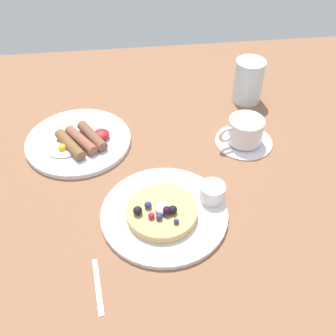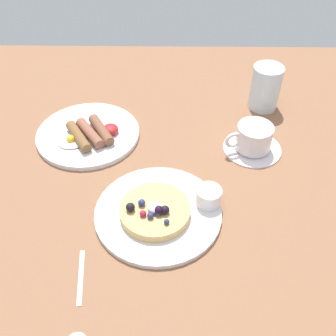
{
  "view_description": "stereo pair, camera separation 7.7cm",
  "coord_description": "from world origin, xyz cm",
  "px_view_note": "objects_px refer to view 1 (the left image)",
  "views": [
    {
      "loc": [
        0.7,
        -55.67,
        59.08
      ],
      "look_at": [
        7.59,
        1.61,
        4.0
      ],
      "focal_mm": 42.96,
      "sensor_mm": 36.0,
      "label": 1
    },
    {
      "loc": [
        8.36,
        -56.08,
        59.08
      ],
      "look_at": [
        7.59,
        1.61,
        4.0
      ],
      "focal_mm": 42.96,
      "sensor_mm": 36.0,
      "label": 2
    }
  ],
  "objects_px": {
    "pancake_plate": "(164,214)",
    "teaspoon": "(102,322)",
    "coffee_saucer": "(244,141)",
    "coffee_cup": "(245,130)",
    "breakfast_plate": "(79,141)",
    "water_glass": "(248,81)",
    "syrup_ramekin": "(212,192)"
  },
  "relations": [
    {
      "from": "breakfast_plate",
      "to": "water_glass",
      "type": "height_order",
      "value": "water_glass"
    },
    {
      "from": "breakfast_plate",
      "to": "coffee_cup",
      "type": "xyz_separation_m",
      "value": [
        0.37,
        -0.04,
        0.03
      ]
    },
    {
      "from": "breakfast_plate",
      "to": "water_glass",
      "type": "distance_m",
      "value": 0.44
    },
    {
      "from": "water_glass",
      "to": "pancake_plate",
      "type": "bearing_deg",
      "value": -125.03
    },
    {
      "from": "pancake_plate",
      "to": "teaspoon",
      "type": "height_order",
      "value": "pancake_plate"
    },
    {
      "from": "breakfast_plate",
      "to": "coffee_cup",
      "type": "height_order",
      "value": "coffee_cup"
    },
    {
      "from": "syrup_ramekin",
      "to": "breakfast_plate",
      "type": "xyz_separation_m",
      "value": [
        -0.26,
        0.21,
        -0.02
      ]
    },
    {
      "from": "breakfast_plate",
      "to": "teaspoon",
      "type": "height_order",
      "value": "breakfast_plate"
    },
    {
      "from": "pancake_plate",
      "to": "syrup_ramekin",
      "type": "xyz_separation_m",
      "value": [
        0.1,
        0.02,
        0.02
      ]
    },
    {
      "from": "syrup_ramekin",
      "to": "breakfast_plate",
      "type": "relative_size",
      "value": 0.21
    },
    {
      "from": "pancake_plate",
      "to": "coffee_saucer",
      "type": "height_order",
      "value": "pancake_plate"
    },
    {
      "from": "breakfast_plate",
      "to": "coffee_saucer",
      "type": "height_order",
      "value": "breakfast_plate"
    },
    {
      "from": "breakfast_plate",
      "to": "teaspoon",
      "type": "bearing_deg",
      "value": -83.09
    },
    {
      "from": "syrup_ramekin",
      "to": "coffee_saucer",
      "type": "distance_m",
      "value": 0.2
    },
    {
      "from": "syrup_ramekin",
      "to": "breakfast_plate",
      "type": "bearing_deg",
      "value": 141.59
    },
    {
      "from": "teaspoon",
      "to": "pancake_plate",
      "type": "bearing_deg",
      "value": 59.36
    },
    {
      "from": "pancake_plate",
      "to": "syrup_ramekin",
      "type": "height_order",
      "value": "syrup_ramekin"
    },
    {
      "from": "coffee_saucer",
      "to": "teaspoon",
      "type": "bearing_deg",
      "value": -129.45
    },
    {
      "from": "coffee_saucer",
      "to": "coffee_cup",
      "type": "relative_size",
      "value": 1.22
    },
    {
      "from": "syrup_ramekin",
      "to": "breakfast_plate",
      "type": "distance_m",
      "value": 0.34
    },
    {
      "from": "coffee_cup",
      "to": "syrup_ramekin",
      "type": "bearing_deg",
      "value": -122.52
    },
    {
      "from": "breakfast_plate",
      "to": "coffee_cup",
      "type": "distance_m",
      "value": 0.38
    },
    {
      "from": "coffee_cup",
      "to": "breakfast_plate",
      "type": "bearing_deg",
      "value": 173.65
    },
    {
      "from": "syrup_ramekin",
      "to": "coffee_saucer",
      "type": "relative_size",
      "value": 0.38
    },
    {
      "from": "coffee_saucer",
      "to": "teaspoon",
      "type": "xyz_separation_m",
      "value": [
        -0.32,
        -0.39,
        -0.0
      ]
    },
    {
      "from": "pancake_plate",
      "to": "teaspoon",
      "type": "relative_size",
      "value": 1.44
    },
    {
      "from": "water_glass",
      "to": "coffee_cup",
      "type": "bearing_deg",
      "value": -106.55
    },
    {
      "from": "pancake_plate",
      "to": "syrup_ramekin",
      "type": "relative_size",
      "value": 4.87
    },
    {
      "from": "coffee_saucer",
      "to": "teaspoon",
      "type": "distance_m",
      "value": 0.51
    },
    {
      "from": "syrup_ramekin",
      "to": "water_glass",
      "type": "bearing_deg",
      "value": 64.94
    },
    {
      "from": "breakfast_plate",
      "to": "teaspoon",
      "type": "xyz_separation_m",
      "value": [
        0.05,
        -0.43,
        -0.0
      ]
    },
    {
      "from": "coffee_cup",
      "to": "teaspoon",
      "type": "height_order",
      "value": "coffee_cup"
    }
  ]
}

